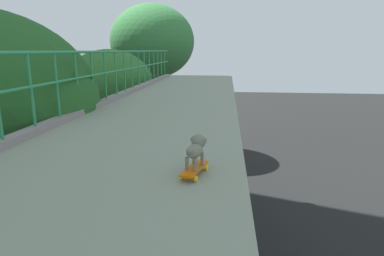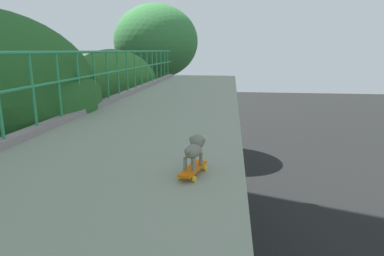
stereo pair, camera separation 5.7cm
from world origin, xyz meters
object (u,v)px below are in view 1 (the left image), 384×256
Objects in this scene: toy_skateboard at (195,169)px; small_dog at (196,148)px; car_black_sixth at (30,176)px; car_yellow_cab_seventh at (115,156)px; car_grey_fifth at (59,210)px; city_bus at (110,110)px.

toy_skateboard is 1.32× the size of small_dog.
car_black_sixth is 5.33m from car_yellow_cab_seventh.
car_grey_fifth is 0.35× the size of city_bus.
car_black_sixth is 0.35× the size of city_bus.
car_black_sixth is 17.05m from toy_skateboard.
car_black_sixth is 17.09m from small_dog.
car_yellow_cab_seventh is (3.36, 4.13, -0.11)m from car_black_sixth.
car_black_sixth is at bearing 135.76° from car_grey_fifth.
car_grey_fifth is 1.08× the size of car_yellow_cab_seventh.
small_dog is at bearing -52.31° from car_grey_fifth.
city_bus is at bearing 111.30° from car_yellow_cab_seventh.
car_yellow_cab_seventh is 7.41× the size of toy_skateboard.
toy_skateboard reaches higher than car_black_sixth.
car_grey_fifth is 8.00× the size of toy_skateboard.
toy_skateboard is at bearing -67.00° from car_yellow_cab_seventh.
city_bus is (-3.72, 16.73, 1.28)m from car_grey_fifth.
car_yellow_cab_seventh is 18.81m from small_dog.
toy_skateboard is (10.58, -25.69, 4.32)m from city_bus.
small_dog is at bearing 77.70° from toy_skateboard.
car_black_sixth reaches higher than car_grey_fifth.
city_bus is 30.05× the size of small_dog.
car_grey_fifth is 10.54× the size of small_dog.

